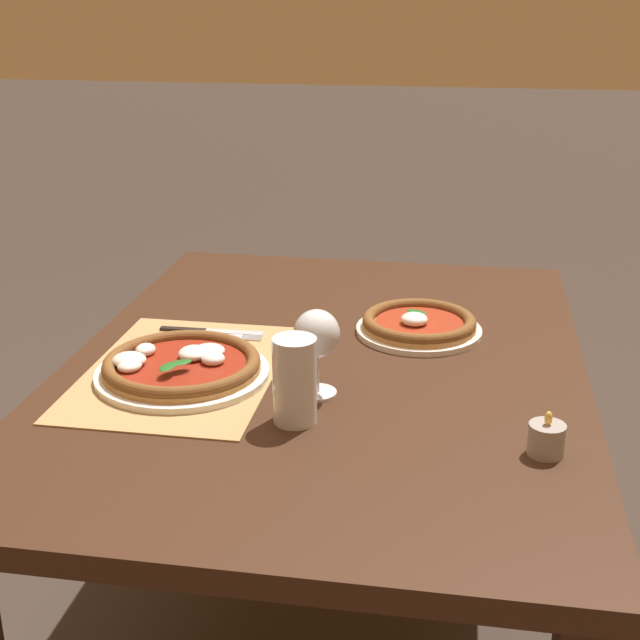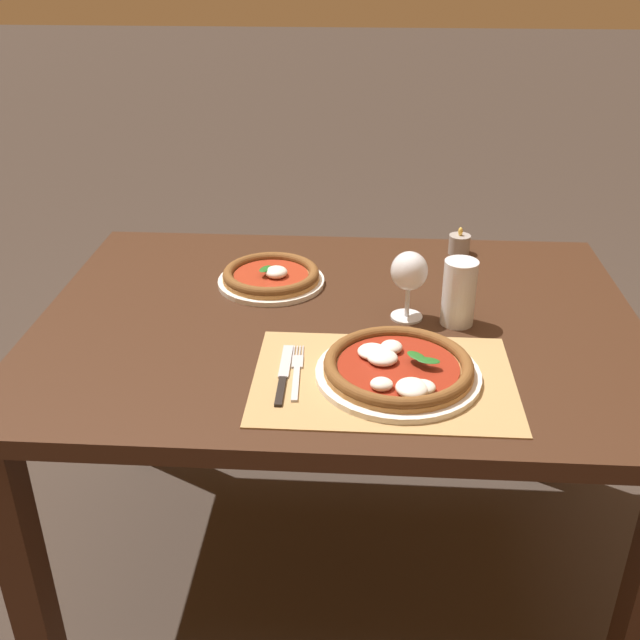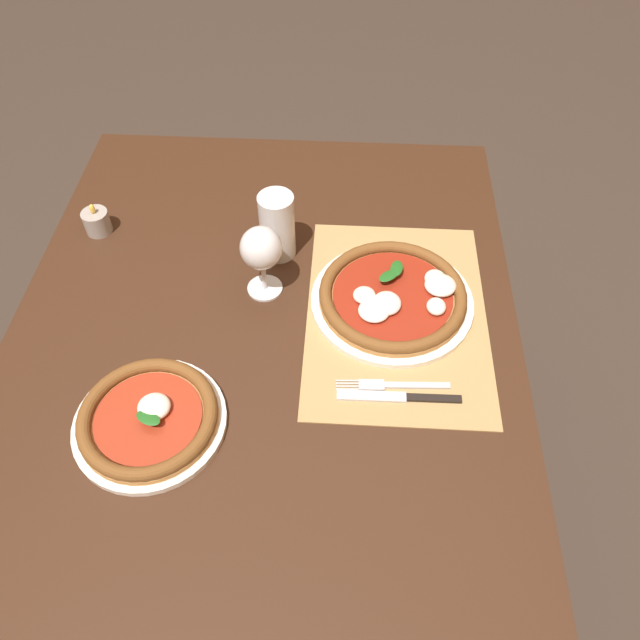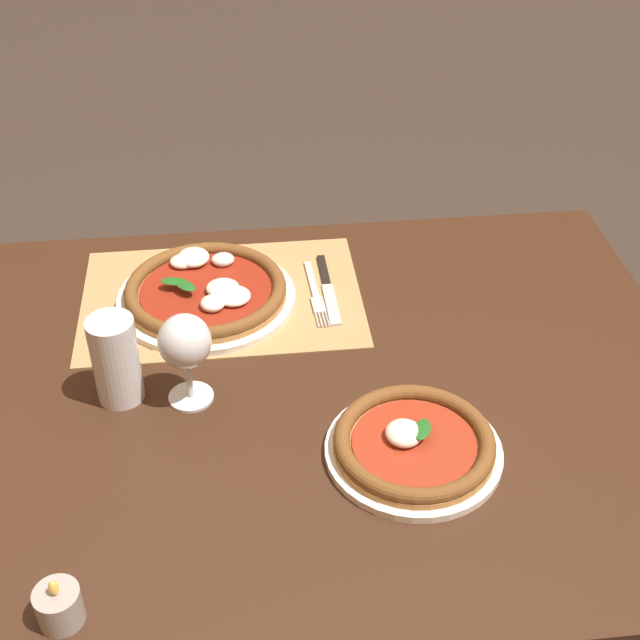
{
  "view_description": "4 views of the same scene",
  "coord_description": "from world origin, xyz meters",
  "px_view_note": "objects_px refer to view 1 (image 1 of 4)",
  "views": [
    {
      "loc": [
        1.53,
        0.25,
        1.41
      ],
      "look_at": [
        -0.05,
        -0.02,
        0.8
      ],
      "focal_mm": 50.0,
      "sensor_mm": 36.0,
      "label": 1
    },
    {
      "loc": [
        0.05,
        -1.46,
        1.5
      ],
      "look_at": [
        -0.03,
        -0.13,
        0.8
      ],
      "focal_mm": 42.0,
      "sensor_mm": 36.0,
      "label": 2
    },
    {
      "loc": [
        -0.68,
        -0.15,
        1.66
      ],
      "look_at": [
        0.01,
        -0.11,
        0.82
      ],
      "focal_mm": 35.0,
      "sensor_mm": 36.0,
      "label": 3
    },
    {
      "loc": [
        0.06,
        1.05,
        1.67
      ],
      "look_at": [
        -0.07,
        -0.12,
        0.78
      ],
      "focal_mm": 50.0,
      "sensor_mm": 36.0,
      "label": 4
    }
  ],
  "objects_px": {
    "knife": "(212,331)",
    "pizza_near": "(181,366)",
    "pint_glass": "(295,382)",
    "pizza_far": "(419,325)",
    "wine_glass": "(317,338)",
    "votive_candle": "(546,440)",
    "fork": "(214,336)"
  },
  "relations": [
    {
      "from": "wine_glass",
      "to": "votive_candle",
      "type": "bearing_deg",
      "value": 68.16
    },
    {
      "from": "pint_glass",
      "to": "pizza_far",
      "type": "bearing_deg",
      "value": 157.76
    },
    {
      "from": "pint_glass",
      "to": "wine_glass",
      "type": "bearing_deg",
      "value": 170.79
    },
    {
      "from": "pizza_far",
      "to": "pint_glass",
      "type": "bearing_deg",
      "value": -22.24
    },
    {
      "from": "wine_glass",
      "to": "fork",
      "type": "height_order",
      "value": "wine_glass"
    },
    {
      "from": "pizza_near",
      "to": "pizza_far",
      "type": "distance_m",
      "value": 0.5
    },
    {
      "from": "pint_glass",
      "to": "votive_candle",
      "type": "xyz_separation_m",
      "value": [
        0.04,
        0.4,
        -0.05
      ]
    },
    {
      "from": "wine_glass",
      "to": "votive_candle",
      "type": "relative_size",
      "value": 2.15
    },
    {
      "from": "votive_candle",
      "to": "knife",
      "type": "bearing_deg",
      "value": -121.81
    },
    {
      "from": "wine_glass",
      "to": "pint_glass",
      "type": "relative_size",
      "value": 1.07
    },
    {
      "from": "pizza_near",
      "to": "votive_candle",
      "type": "distance_m",
      "value": 0.66
    },
    {
      "from": "pizza_near",
      "to": "votive_candle",
      "type": "bearing_deg",
      "value": 74.2
    },
    {
      "from": "pizza_near",
      "to": "wine_glass",
      "type": "height_order",
      "value": "wine_glass"
    },
    {
      "from": "pizza_near",
      "to": "fork",
      "type": "bearing_deg",
      "value": 178.58
    },
    {
      "from": "pizza_far",
      "to": "pint_glass",
      "type": "height_order",
      "value": "pint_glass"
    },
    {
      "from": "wine_glass",
      "to": "knife",
      "type": "bearing_deg",
      "value": -133.22
    },
    {
      "from": "pint_glass",
      "to": "knife",
      "type": "xyz_separation_m",
      "value": [
        -0.35,
        -0.24,
        -0.06
      ]
    },
    {
      "from": "knife",
      "to": "votive_candle",
      "type": "bearing_deg",
      "value": 58.19
    },
    {
      "from": "pizza_far",
      "to": "fork",
      "type": "relative_size",
      "value": 1.28
    },
    {
      "from": "fork",
      "to": "votive_candle",
      "type": "relative_size",
      "value": 2.79
    },
    {
      "from": "pizza_far",
      "to": "pint_glass",
      "type": "xyz_separation_m",
      "value": [
        0.42,
        -0.17,
        0.05
      ]
    },
    {
      "from": "wine_glass",
      "to": "votive_candle",
      "type": "height_order",
      "value": "wine_glass"
    },
    {
      "from": "wine_glass",
      "to": "knife",
      "type": "height_order",
      "value": "wine_glass"
    },
    {
      "from": "pizza_near",
      "to": "pizza_far",
      "type": "height_order",
      "value": "pizza_near"
    },
    {
      "from": "fork",
      "to": "knife",
      "type": "xyz_separation_m",
      "value": [
        -0.02,
        -0.01,
        0.0
      ]
    },
    {
      "from": "knife",
      "to": "pizza_near",
      "type": "bearing_deg",
      "value": 1.69
    },
    {
      "from": "votive_candle",
      "to": "pizza_far",
      "type": "bearing_deg",
      "value": -154.75
    },
    {
      "from": "fork",
      "to": "votive_candle",
      "type": "xyz_separation_m",
      "value": [
        0.37,
        0.63,
        0.02
      ]
    },
    {
      "from": "pint_glass",
      "to": "knife",
      "type": "bearing_deg",
      "value": -145.39
    },
    {
      "from": "pizza_near",
      "to": "knife",
      "type": "xyz_separation_m",
      "value": [
        -0.22,
        -0.01,
        -0.02
      ]
    },
    {
      "from": "knife",
      "to": "pint_glass",
      "type": "bearing_deg",
      "value": 34.61
    },
    {
      "from": "wine_glass",
      "to": "votive_candle",
      "type": "distance_m",
      "value": 0.42
    }
  ]
}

